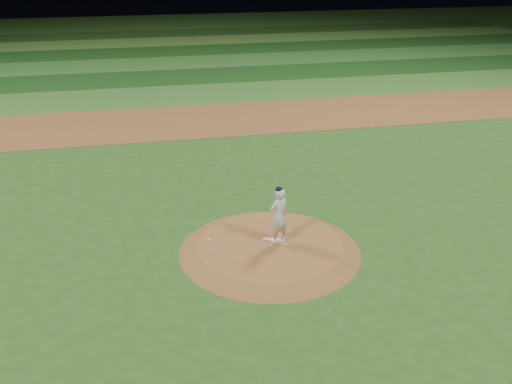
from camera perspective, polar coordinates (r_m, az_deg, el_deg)
The scene contains 12 objects.
ground at distance 17.42m, azimuth 1.39°, elevation -5.93°, with size 120.00×120.00×0.00m, color #2A561C.
infield_dirt_band at distance 30.16m, azimuth -4.82°, elevation 7.20°, with size 70.00×6.00×0.02m, color brown.
outfield_stripe_0 at distance 35.43m, azimuth -6.02°, elevation 9.70°, with size 70.00×5.00×0.02m, color #346A26.
outfield_stripe_1 at distance 40.27m, azimuth -6.86°, elevation 11.40°, with size 70.00×5.00×0.02m, color #174215.
outfield_stripe_2 at distance 45.15m, azimuth -7.52°, elevation 12.73°, with size 70.00×5.00×0.02m, color #2E6A26.
outfield_stripe_3 at distance 50.05m, azimuth -8.05°, elevation 13.80°, with size 70.00×5.00×0.02m, color #194616.
outfield_stripe_4 at distance 54.97m, azimuth -8.49°, elevation 14.68°, with size 70.00×5.00×0.02m, color #43772B.
outfield_stripe_5 at distance 59.90m, azimuth -8.87°, elevation 15.41°, with size 70.00×5.00×0.02m, color #1D4315.
pitchers_mound at distance 17.35m, azimuth 1.39°, elevation -5.58°, with size 5.50×5.50×0.25m, color #925B2D.
pitching_rubber at distance 17.50m, azimuth 1.81°, elevation -4.79°, with size 0.66×0.16×0.03m, color silver.
rosin_bag at distance 17.51m, azimuth -4.74°, elevation -4.79°, with size 0.11×0.11×0.06m, color silver.
pitcher_on_mound at distance 16.98m, azimuth 2.28°, elevation -2.37°, with size 0.76×0.65×1.83m.
Camera 1 is at (-3.57, -14.66, 8.69)m, focal length 40.00 mm.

